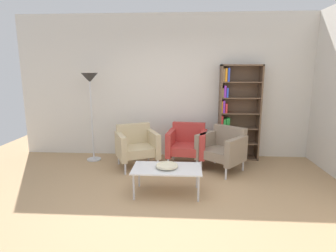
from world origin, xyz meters
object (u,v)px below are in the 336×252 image
object	(u,v)px
coffee_table_low	(167,170)
armchair_by_bookshelf	(136,145)
bookshelf_tall	(235,113)
decorative_bowl	(167,166)
armchair_near_window	(187,143)
armchair_corner_red	(223,148)
floor_lamp_torchiere	(90,88)

from	to	relation	value
coffee_table_low	armchair_by_bookshelf	bearing A→B (deg)	119.32
bookshelf_tall	coffee_table_low	size ratio (longest dim) A/B	1.90
decorative_bowl	armchair_near_window	world-z (taller)	armchair_near_window
decorative_bowl	armchair_near_window	bearing A→B (deg)	77.08
decorative_bowl	armchair_corner_red	bearing A→B (deg)	48.12
decorative_bowl	armchair_near_window	xyz separation A→B (m)	(0.30, 1.32, -0.02)
armchair_corner_red	bookshelf_tall	bearing A→B (deg)	105.05
bookshelf_tall	decorative_bowl	distance (m)	2.22
armchair_near_window	coffee_table_low	bearing A→B (deg)	-95.10
armchair_near_window	armchair_by_bookshelf	size ratio (longest dim) A/B	0.87
decorative_bowl	floor_lamp_torchiere	size ratio (longest dim) A/B	0.18
armchair_near_window	armchair_corner_red	xyz separation A→B (m)	(0.64, -0.27, 0.00)
decorative_bowl	floor_lamp_torchiere	distance (m)	2.39
armchair_near_window	floor_lamp_torchiere	xyz separation A→B (m)	(-1.89, 0.14, 1.03)
decorative_bowl	coffee_table_low	bearing A→B (deg)	-102.34
decorative_bowl	bookshelf_tall	bearing A→B (deg)	54.21
floor_lamp_torchiere	armchair_corner_red	bearing A→B (deg)	-9.35
coffee_table_low	floor_lamp_torchiere	xyz separation A→B (m)	(-1.58, 1.47, 1.08)
coffee_table_low	decorative_bowl	world-z (taller)	decorative_bowl
floor_lamp_torchiere	coffee_table_low	bearing A→B (deg)	-42.78
floor_lamp_torchiere	bookshelf_tall	bearing A→B (deg)	5.77
bookshelf_tall	armchair_corner_red	size ratio (longest dim) A/B	2.00
decorative_bowl	armchair_near_window	size ratio (longest dim) A/B	0.40
armchair_by_bookshelf	floor_lamp_torchiere	bearing A→B (deg)	137.03
floor_lamp_torchiere	armchair_by_bookshelf	bearing A→B (deg)	-18.37
coffee_table_low	decorative_bowl	bearing A→B (deg)	77.66
coffee_table_low	bookshelf_tall	bearing A→B (deg)	54.21
armchair_by_bookshelf	floor_lamp_torchiere	distance (m)	1.43
coffee_table_low	armchair_near_window	xyz separation A→B (m)	(0.30, 1.32, 0.05)
bookshelf_tall	floor_lamp_torchiere	world-z (taller)	bookshelf_tall
armchair_near_window	floor_lamp_torchiere	world-z (taller)	floor_lamp_torchiere
armchair_near_window	armchair_corner_red	distance (m)	0.69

